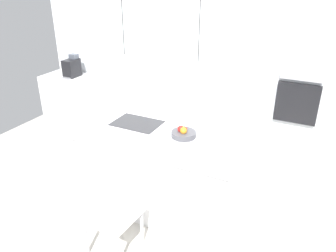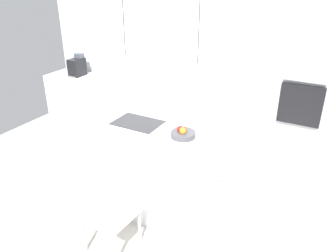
# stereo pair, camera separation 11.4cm
# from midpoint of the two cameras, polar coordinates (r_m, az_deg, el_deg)

# --- Properties ---
(floor) EXTENTS (6.60, 6.60, 0.00)m
(floor) POSITION_cam_midpoint_polar(r_m,az_deg,el_deg) (4.30, -0.42, -11.98)
(floor) COLOR #BCB7AD
(floor) RESTS_ON ground
(back_wall) EXTENTS (6.00, 0.10, 2.60)m
(back_wall) POSITION_cam_midpoint_polar(r_m,az_deg,el_deg) (5.10, 8.71, 10.18)
(back_wall) COLOR white
(back_wall) RESTS_ON ground
(kitchen_island) EXTENTS (2.08, 1.16, 0.96)m
(kitchen_island) POSITION_cam_midpoint_polar(r_m,az_deg,el_deg) (4.02, -0.44, -6.51)
(kitchen_island) COLOR white
(kitchen_island) RESTS_ON ground
(sink_basin) EXTENTS (0.56, 0.40, 0.02)m
(sink_basin) POSITION_cam_midpoint_polar(r_m,az_deg,el_deg) (3.94, -4.38, 0.49)
(sink_basin) COLOR #2D2D30
(sink_basin) RESTS_ON kitchen_island
(faucet) EXTENTS (0.02, 0.17, 0.22)m
(faucet) POSITION_cam_midpoint_polar(r_m,az_deg,el_deg) (4.05, -2.82, 3.50)
(faucet) COLOR silver
(faucet) RESTS_ON kitchen_island
(fruit_bowl) EXTENTS (0.27, 0.27, 0.13)m
(fruit_bowl) POSITION_cam_midpoint_polar(r_m,az_deg,el_deg) (3.59, 3.45, -1.22)
(fruit_bowl) COLOR #4C4C51
(fruit_bowl) RESTS_ON kitchen_island
(side_counter) EXTENTS (1.10, 0.60, 0.90)m
(side_counter) POSITION_cam_midpoint_polar(r_m,az_deg,el_deg) (6.28, -14.10, 4.40)
(side_counter) COLOR white
(side_counter) RESTS_ON ground
(coffee_machine) EXTENTS (0.20, 0.35, 0.38)m
(coffee_machine) POSITION_cam_midpoint_polar(r_m,az_deg,el_deg) (6.10, -14.73, 9.77)
(coffee_machine) COLOR black
(coffee_machine) RESTS_ON side_counter
(microwave) EXTENTS (0.54, 0.08, 0.34)m
(microwave) POSITION_cam_midpoint_polar(r_m,az_deg,el_deg) (4.73, 23.31, 8.98)
(microwave) COLOR #9E9EA3
(microwave) RESTS_ON back_wall
(oven) EXTENTS (0.56, 0.08, 0.56)m
(oven) POSITION_cam_midpoint_polar(r_m,az_deg,el_deg) (4.88, 22.32, 3.36)
(oven) COLOR black
(oven) RESTS_ON back_wall
(chair_near) EXTENTS (0.48, 0.49, 0.86)m
(chair_near) POSITION_cam_midpoint_polar(r_m,az_deg,el_deg) (3.35, -9.64, -14.31)
(chair_near) COLOR white
(chair_near) RESTS_ON ground
(pendant_light_left) EXTENTS (0.19, 0.19, 0.79)m
(pendant_light_left) POSITION_cam_midpoint_polar(r_m,az_deg,el_deg) (3.77, -6.32, 10.72)
(pendant_light_left) COLOR silver
(pendant_light_right) EXTENTS (0.19, 0.19, 0.79)m
(pendant_light_right) POSITION_cam_midpoint_polar(r_m,az_deg,el_deg) (3.37, 5.98, 8.98)
(pendant_light_right) COLOR silver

